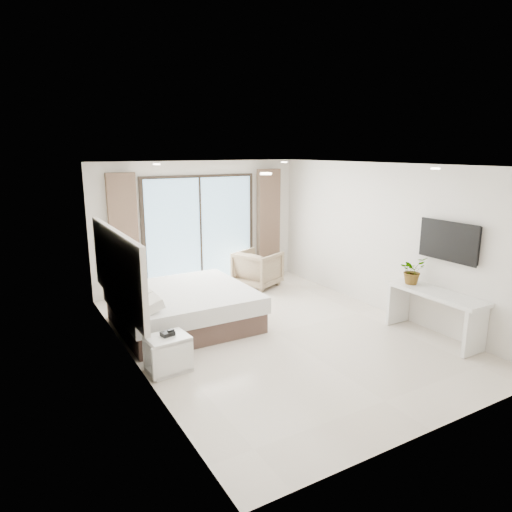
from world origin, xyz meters
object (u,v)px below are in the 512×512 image
(console_desk, at_px, (435,304))
(armchair, at_px, (258,267))
(nightstand, at_px, (168,354))
(bed, at_px, (183,307))

(console_desk, relative_size, armchair, 1.88)
(nightstand, distance_m, console_desk, 4.15)
(console_desk, xyz_separation_m, armchair, (-1.00, 3.81, -0.13))
(nightstand, relative_size, armchair, 0.67)
(bed, height_order, armchair, armchair)
(bed, bearing_deg, nightstand, -117.88)
(console_desk, bearing_deg, bed, 142.76)
(nightstand, bearing_deg, console_desk, -19.36)
(console_desk, distance_m, armchair, 3.94)
(console_desk, height_order, armchair, armchair)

